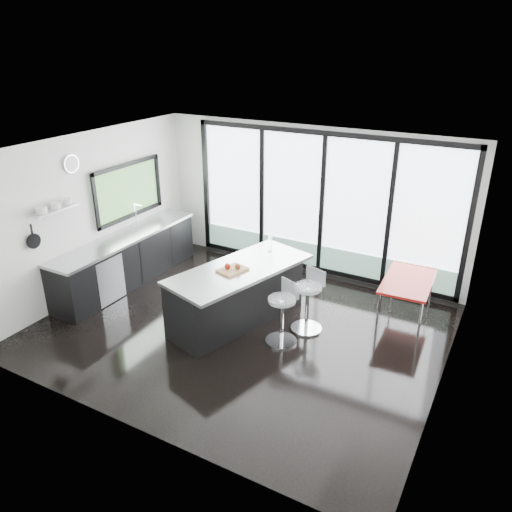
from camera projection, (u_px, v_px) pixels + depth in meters
The scene contains 11 objects.
floor at pixel (241, 328), 7.88m from camera, with size 6.00×5.00×0.00m, color black.
ceiling at pixel (239, 151), 6.75m from camera, with size 6.00×5.00×0.00m, color white.
wall_back at pixel (321, 211), 9.23m from camera, with size 6.00×0.09×2.80m.
wall_front at pixel (121, 325), 5.32m from camera, with size 6.00×0.00×2.80m, color silver.
wall_left at pixel (103, 201), 8.79m from camera, with size 0.26×5.00×2.80m.
wall_right at pixel (455, 293), 5.99m from camera, with size 0.00×5.00×2.80m, color silver.
counter_cabinets at pixel (127, 259), 9.20m from camera, with size 0.69×3.24×1.36m.
island at pixel (237, 293), 7.91m from camera, with size 1.60×2.54×1.25m.
bar_stool_near at pixel (281, 320), 7.37m from camera, with size 0.47×0.47×0.75m, color silver.
bar_stool_far at pixel (307, 308), 7.69m from camera, with size 0.49×0.49×0.77m, color silver.
red_table at pixel (406, 299), 8.06m from camera, with size 0.73×1.28×0.68m, color maroon.
Camera 1 is at (3.47, -5.80, 4.22)m, focal length 35.00 mm.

